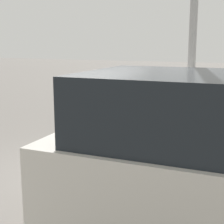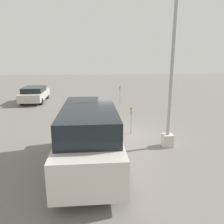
% 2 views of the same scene
% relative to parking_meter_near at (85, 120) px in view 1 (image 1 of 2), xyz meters
% --- Properties ---
extents(ground_plane, '(80.00, 80.00, 0.00)m').
position_rel_parking_meter_near_xyz_m(ground_plane, '(-0.12, -0.43, -1.02)').
color(ground_plane, slate).
extents(parking_meter_near, '(0.22, 0.15, 1.38)m').
position_rel_parking_meter_near_xyz_m(parking_meter_near, '(0.00, 0.00, 0.00)').
color(parking_meter_near, '#9E9EA3').
rests_on(parking_meter_near, ground).
extents(lamp_post, '(0.44, 0.44, 6.43)m').
position_rel_parking_meter_near_xyz_m(lamp_post, '(1.76, 1.36, 1.11)').
color(lamp_post, beige).
rests_on(lamp_post, ground).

